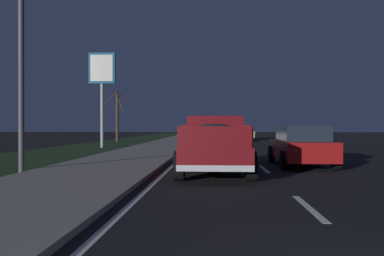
% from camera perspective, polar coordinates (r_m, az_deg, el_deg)
% --- Properties ---
extents(ground, '(144.00, 144.00, 0.00)m').
position_cam_1_polar(ground, '(29.83, 6.73, -2.68)').
color(ground, black).
extents(sidewalk_shoulder, '(108.00, 4.00, 0.12)m').
position_cam_1_polar(sidewalk_shoulder, '(30.04, -4.20, -2.54)').
color(sidewalk_shoulder, gray).
rests_on(sidewalk_shoulder, ground).
extents(grass_verge, '(108.00, 6.00, 0.01)m').
position_cam_1_polar(grass_verge, '(31.09, -13.39, -2.56)').
color(grass_verge, '#1E3819').
rests_on(grass_verge, ground).
extents(lane_markings, '(108.00, 3.54, 0.01)m').
position_cam_1_polar(lane_markings, '(31.64, 1.91, -2.50)').
color(lane_markings, silver).
rests_on(lane_markings, ground).
extents(pickup_truck, '(5.42, 2.28, 1.87)m').
position_cam_1_polar(pickup_truck, '(12.70, 3.40, -2.21)').
color(pickup_truck, maroon).
rests_on(pickup_truck, ground).
extents(sedan_tan, '(4.45, 2.10, 1.54)m').
position_cam_1_polar(sedan_tan, '(44.05, 7.85, -0.71)').
color(sedan_tan, '#9E845B').
rests_on(sedan_tan, ground).
extents(sedan_white, '(4.45, 2.10, 1.54)m').
position_cam_1_polar(sedan_white, '(33.97, 3.21, -0.99)').
color(sedan_white, silver).
rests_on(sedan_white, ground).
extents(sedan_red, '(4.40, 2.03, 1.54)m').
position_cam_1_polar(sedan_red, '(15.53, 15.69, -2.50)').
color(sedan_red, maroon).
rests_on(sedan_red, ground).
extents(gas_price_sign, '(0.27, 1.90, 6.77)m').
position_cam_1_polar(gas_price_sign, '(28.67, -13.06, 7.37)').
color(gas_price_sign, '#99999E').
rests_on(gas_price_sign, ground).
extents(street_light_near, '(0.36, 1.97, 7.39)m').
position_cam_1_polar(street_light_near, '(13.93, -22.61, 12.52)').
color(street_light_near, '#4C4C51').
rests_on(street_light_near, ground).
extents(bare_tree_far, '(1.25, 2.13, 5.00)m').
position_cam_1_polar(bare_tree_far, '(38.63, -10.90, 1.84)').
color(bare_tree_far, '#423323').
rests_on(bare_tree_far, ground).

